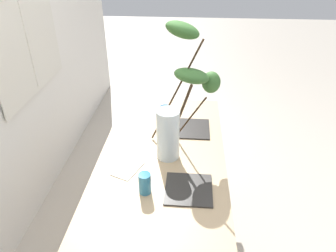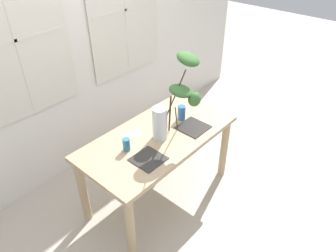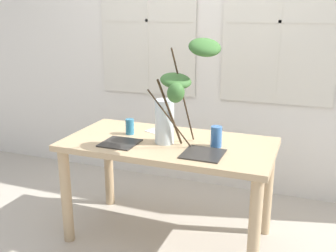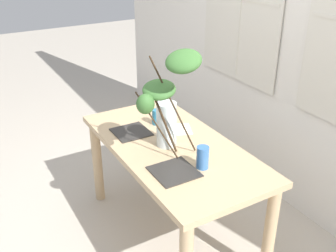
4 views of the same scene
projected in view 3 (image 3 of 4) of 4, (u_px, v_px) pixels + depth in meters
The scene contains 9 objects.
ground at pixel (169, 236), 2.86m from camera, with size 14.00×14.00×0.00m, color #B7AD9E.
back_wall_with_windows at pixel (211, 40), 3.42m from camera, with size 5.14×0.14×2.66m.
dining_table at pixel (169, 158), 2.69m from camera, with size 1.42×0.72×0.73m.
vase_with_branches at pixel (177, 96), 2.44m from camera, with size 0.47×0.42×0.73m.
drinking_glass_blue_left at pixel (130, 127), 2.80m from camera, with size 0.06×0.06×0.11m, color teal.
drinking_glass_blue_right at pixel (216, 137), 2.53m from camera, with size 0.07×0.07×0.14m, color #386BAD.
plate_square_left at pixel (120, 143), 2.61m from camera, with size 0.23×0.23×0.01m, color #2D2B28.
plate_square_right at pixel (203, 154), 2.41m from camera, with size 0.25×0.25×0.01m, color #2D2B28.
napkin_folded at pixel (158, 132), 2.86m from camera, with size 0.17×0.11×0.00m, color silver.
Camera 3 is at (0.89, -2.35, 1.58)m, focal length 41.81 mm.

